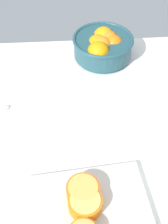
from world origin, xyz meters
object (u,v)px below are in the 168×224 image
Objects in this scene: cutting_board at (88,211)px; orange_half_1 at (83,191)px; spoon at (15,106)px; fruit_bowl at (103,46)px; orange_half_0 at (85,203)px.

orange_half_1 is at bearing 103.36° from cutting_board.
cutting_board is 3.62× the size of orange_half_1.
spoon is at bearing 121.01° from orange_half_1.
orange_half_1 is (-11.16, -59.43, -1.21)cm from fruit_bowl.
fruit_bowl reaches higher than orange_half_1.
fruit_bowl is 40.77cm from spoon.
orange_half_1 is at bearing 95.13° from orange_half_0.
orange_half_1 reaches higher than cutting_board.
cutting_board is 44.43cm from spoon.
cutting_board reaches higher than spoon.
cutting_board is 3.66× the size of orange_half_0.
orange_half_1 is at bearing -100.63° from fruit_bowl.
spoon is at bearing -142.24° from fruit_bowl.
orange_half_0 is 3.51cm from orange_half_1.
orange_half_0 is 43.78cm from spoon.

